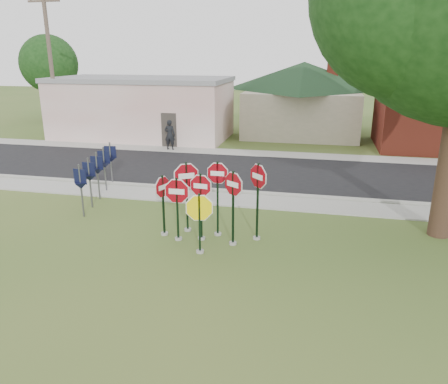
% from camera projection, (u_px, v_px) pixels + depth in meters
% --- Properties ---
extents(ground, '(120.00, 120.00, 0.00)m').
position_uv_depth(ground, '(194.00, 259.00, 12.94)').
color(ground, '#395921').
rests_on(ground, ground).
extents(sidewalk_near, '(60.00, 1.60, 0.06)m').
position_uv_depth(sidewalk_near, '(231.00, 200.00, 18.04)').
color(sidewalk_near, '#96968E').
rests_on(sidewalk_near, ground).
extents(road, '(60.00, 7.00, 0.04)m').
position_uv_depth(road, '(249.00, 172.00, 22.23)').
color(road, black).
rests_on(road, ground).
extents(sidewalk_far, '(60.00, 1.60, 0.06)m').
position_uv_depth(sidewalk_far, '(261.00, 154.00, 26.22)').
color(sidewalk_far, '#96968E').
rests_on(sidewalk_far, ground).
extents(curb, '(60.00, 0.20, 0.14)m').
position_uv_depth(curb, '(236.00, 192.00, 18.96)').
color(curb, '#96968E').
rests_on(curb, ground).
extents(stop_sign_center, '(0.99, 0.24, 2.33)m').
position_uv_depth(stop_sign_center, '(201.00, 199.00, 13.87)').
color(stop_sign_center, gray).
rests_on(stop_sign_center, ground).
extents(stop_sign_yellow, '(1.10, 0.30, 2.02)m').
position_uv_depth(stop_sign_yellow, '(199.00, 217.00, 12.99)').
color(stop_sign_yellow, gray).
rests_on(stop_sign_yellow, ground).
extents(stop_sign_left, '(1.11, 0.24, 2.22)m').
position_uv_depth(stop_sign_left, '(177.00, 201.00, 13.86)').
color(stop_sign_left, gray).
rests_on(stop_sign_left, ground).
extents(stop_sign_right, '(0.87, 0.59, 2.53)m').
position_uv_depth(stop_sign_right, '(233.00, 198.00, 13.45)').
color(stop_sign_right, gray).
rests_on(stop_sign_right, ground).
extents(stop_sign_back_right, '(0.97, 0.24, 2.63)m').
position_uv_depth(stop_sign_back_right, '(218.00, 189.00, 14.14)').
color(stop_sign_back_right, gray).
rests_on(stop_sign_back_right, ground).
extents(stop_sign_back_left, '(1.01, 0.61, 2.54)m').
position_uv_depth(stop_sign_back_left, '(187.00, 187.00, 14.50)').
color(stop_sign_back_left, gray).
rests_on(stop_sign_back_left, ground).
extents(stop_sign_far_right, '(0.80, 0.75, 2.68)m').
position_uv_depth(stop_sign_far_right, '(258.00, 190.00, 13.81)').
color(stop_sign_far_right, gray).
rests_on(stop_sign_far_right, ground).
extents(stop_sign_far_left, '(0.33, 0.93, 2.17)m').
position_uv_depth(stop_sign_far_left, '(163.00, 198.00, 14.27)').
color(stop_sign_far_left, gray).
rests_on(stop_sign_far_left, ground).
extents(route_sign_row, '(1.43, 4.63, 2.00)m').
position_uv_depth(route_sign_row, '(97.00, 171.00, 17.86)').
color(route_sign_row, '#59595E').
rests_on(route_sign_row, ground).
extents(building_stucco, '(12.20, 6.20, 4.20)m').
position_uv_depth(building_stucco, '(142.00, 107.00, 30.86)').
color(building_stucco, silver).
rests_on(building_stucco, ground).
extents(building_house, '(11.60, 11.60, 6.20)m').
position_uv_depth(building_house, '(304.00, 84.00, 31.86)').
color(building_house, '#C0B199').
rests_on(building_house, ground).
extents(utility_pole_near, '(2.20, 0.26, 9.50)m').
position_uv_depth(utility_pole_near, '(51.00, 66.00, 28.43)').
color(utility_pole_near, '#46382F').
rests_on(utility_pole_near, ground).
extents(bg_tree_left, '(4.90, 4.90, 7.35)m').
position_uv_depth(bg_tree_left, '(49.00, 64.00, 37.88)').
color(bg_tree_left, '#312015').
rests_on(bg_tree_left, ground).
extents(pedestrian, '(0.68, 0.45, 1.85)m').
position_uv_depth(pedestrian, '(170.00, 135.00, 26.97)').
color(pedestrian, black).
rests_on(pedestrian, sidewalk_far).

